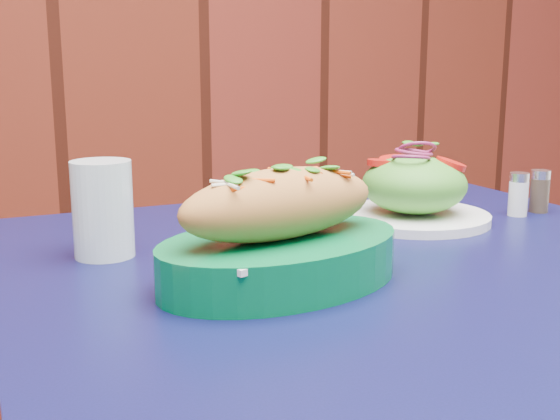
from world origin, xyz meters
TOP-DOWN VIEW (x-y plane):
  - cafe_table at (0.43, 1.77)m, footprint 0.90×0.90m
  - banh_mi_basket at (0.30, 1.78)m, footprint 0.28×0.20m
  - salad_plate at (0.59, 1.91)m, footprint 0.21×0.21m
  - water_glass at (0.18, 1.96)m, footprint 0.07×0.07m
  - salt_shaker at (0.74, 1.86)m, footprint 0.03×0.03m
  - pepper_shaker at (0.78, 1.86)m, footprint 0.03×0.03m

SIDE VIEW (x-z plane):
  - cafe_table at x=0.43m, z-range 0.29..1.04m
  - salt_shaker at x=0.74m, z-range 0.75..0.81m
  - pepper_shaker at x=0.78m, z-range 0.75..0.81m
  - salad_plate at x=0.59m, z-range 0.74..0.84m
  - banh_mi_basket at x=0.30m, z-range 0.74..0.86m
  - water_glass at x=0.18m, z-range 0.75..0.86m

